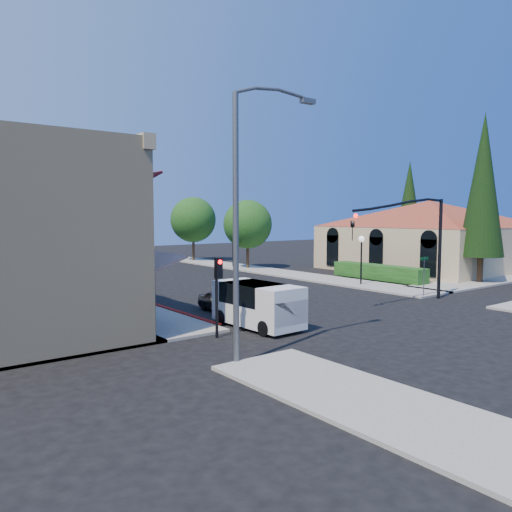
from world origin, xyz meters
TOP-DOWN VIEW (x-y plane):
  - ground at (0.00, 0.00)m, footprint 120.00×120.00m
  - sidewalk_left at (-8.75, 27.00)m, footprint 3.50×50.00m
  - sidewalk_right at (8.75, 27.00)m, footprint 3.50×50.00m
  - curb_red_strip at (-6.90, 8.00)m, footprint 0.25×10.00m
  - mission_building at (21.99, 11.50)m, footprint 30.12×30.12m
  - hedge at (11.70, 9.00)m, footprint 1.40×8.00m
  - conifer_near at (16.50, 3.50)m, footprint 3.20×3.20m
  - conifer_far at (28.00, 18.00)m, footprint 3.20×3.20m
  - street_tree_a at (8.80, 22.00)m, footprint 4.56×4.56m
  - street_tree_b at (8.80, 32.00)m, footprint 4.94×4.94m
  - signal_mast_arm at (5.86, 1.50)m, footprint 8.01×0.39m
  - secondary_signal at (-8.00, 1.41)m, footprint 0.28×0.42m
  - cobra_streetlight at (-9.15, -2.00)m, footprint 3.60×0.25m
  - street_name_sign at (7.50, 2.20)m, footprint 0.80×0.06m
  - lamppost_left_near at (-8.50, 8.00)m, footprint 0.44×0.44m
  - lamppost_left_far at (-8.50, 22.00)m, footprint 0.44×0.44m
  - lamppost_right_near at (8.50, 8.00)m, footprint 0.44×0.44m
  - lamppost_right_far at (8.50, 24.00)m, footprint 0.44×0.44m
  - white_van at (-5.50, 1.95)m, footprint 2.09×4.51m
  - parked_car_a at (-4.80, 6.00)m, footprint 1.38×3.23m
  - parked_car_b at (-4.80, 19.00)m, footprint 1.27×3.35m
  - parked_car_c at (-6.20, 24.18)m, footprint 2.33×4.72m
  - parked_car_d at (-4.80, 26.00)m, footprint 2.23×4.28m

SIDE VIEW (x-z plane):
  - ground at x=0.00m, z-range 0.00..0.00m
  - curb_red_strip at x=-6.90m, z-range -0.03..0.03m
  - hedge at x=11.70m, z-range -0.55..0.55m
  - sidewalk_left at x=-8.75m, z-range 0.00..0.12m
  - sidewalk_right at x=8.75m, z-range 0.00..0.12m
  - parked_car_a at x=-4.80m, z-range 0.00..1.09m
  - parked_car_b at x=-4.80m, z-range 0.00..1.09m
  - parked_car_d at x=-4.80m, z-range 0.00..1.15m
  - parked_car_c at x=-6.20m, z-range 0.00..1.32m
  - white_van at x=-5.50m, z-range 0.15..2.13m
  - street_name_sign at x=7.50m, z-range 0.45..2.95m
  - secondary_signal at x=-8.00m, z-range 0.66..3.98m
  - lamppost_left_near at x=-8.50m, z-range 0.95..4.52m
  - lamppost_left_far at x=-8.50m, z-range 0.95..4.52m
  - lamppost_right_near at x=8.50m, z-range 0.95..4.52m
  - lamppost_right_far at x=8.50m, z-range 0.95..4.52m
  - mission_building at x=21.99m, z-range 0.55..6.95m
  - signal_mast_arm at x=5.86m, z-range 1.09..7.09m
  - street_tree_a at x=8.80m, z-range 0.95..7.43m
  - street_tree_b at x=8.80m, z-range 1.03..8.05m
  - cobra_streetlight at x=-9.15m, z-range 0.61..9.92m
  - conifer_far at x=28.00m, z-range 0.86..11.86m
  - conifer_near at x=16.50m, z-range 0.98..13.48m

